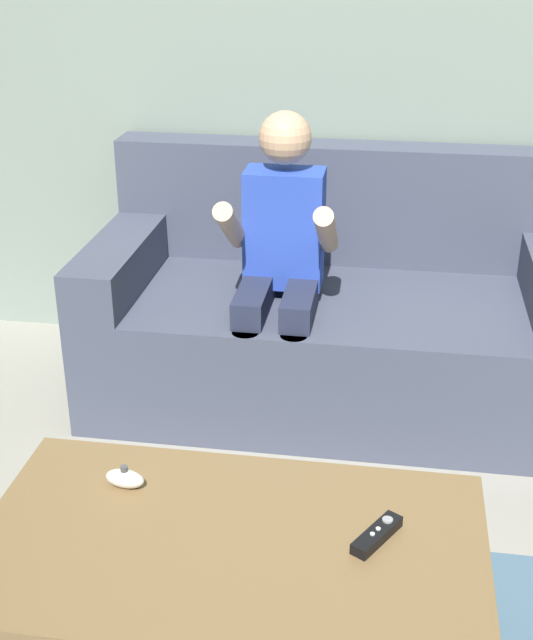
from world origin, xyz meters
TOP-DOWN VIEW (x-y plane):
  - wall_back at (0.00, 1.92)m, footprint 4.01×0.05m
  - couch at (-0.04, 1.53)m, footprint 1.63×0.80m
  - person_seated_on_couch at (-0.19, 1.34)m, footprint 0.36×0.44m
  - coffee_table at (-0.12, 0.14)m, footprint 1.03×0.60m
  - game_remote_black_near_edge at (0.17, 0.19)m, footprint 0.10×0.14m
  - nunchuk_white at (-0.39, 0.28)m, footprint 0.10×0.06m

SIDE VIEW (x-z plane):
  - couch at x=-0.04m, z-range -0.13..0.71m
  - coffee_table at x=-0.12m, z-range 0.18..0.60m
  - game_remote_black_near_edge at x=0.17m, z-range 0.42..0.45m
  - nunchuk_white at x=-0.39m, z-range 0.42..0.47m
  - person_seated_on_couch at x=-0.19m, z-range 0.06..1.08m
  - wall_back at x=0.00m, z-range 0.00..2.50m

